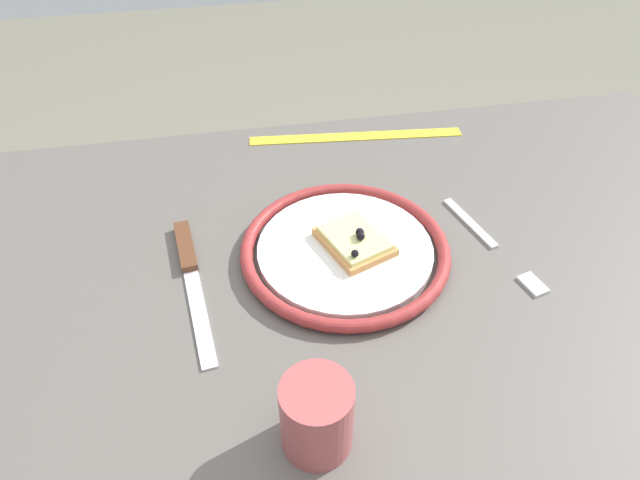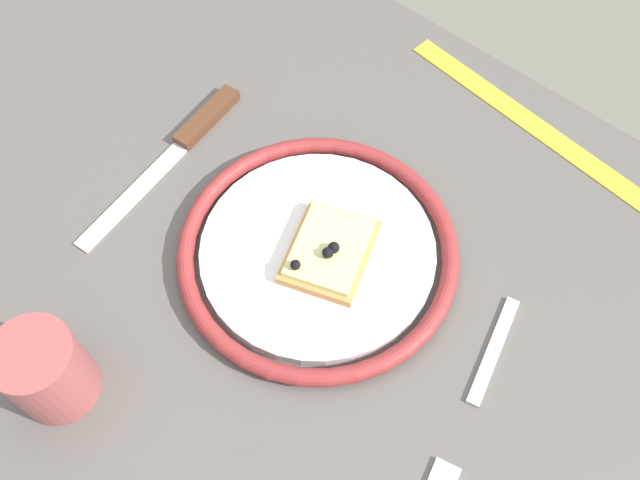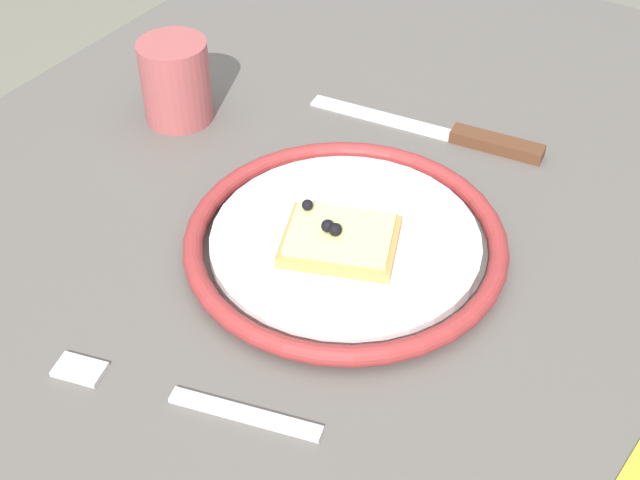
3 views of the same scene
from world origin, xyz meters
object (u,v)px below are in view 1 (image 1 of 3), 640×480
object	(u,v)px
plate	(345,250)
knife	(189,264)
dining_table	(370,321)
measuring_tape	(356,136)
cup	(317,416)
fork	(492,244)
pizza_slice_near	(355,240)

from	to	relation	value
plate	knife	size ratio (longest dim) A/B	1.12
dining_table	measuring_tape	xyz separation A→B (m)	(-0.05, -0.32, 0.08)
knife	cup	xyz separation A→B (m)	(-0.12, 0.26, 0.04)
plate	knife	distance (m)	0.20
knife	cup	bearing A→B (deg)	114.23
knife	fork	xyz separation A→B (m)	(-0.39, 0.03, -0.00)
plate	pizza_slice_near	world-z (taller)	pizza_slice_near
plate	fork	bearing A→B (deg)	175.26
plate	fork	world-z (taller)	plate
plate	cup	xyz separation A→B (m)	(0.08, 0.24, 0.03)
plate	cup	world-z (taller)	cup
dining_table	fork	distance (m)	0.19
fork	plate	bearing A→B (deg)	-4.74
cup	measuring_tape	distance (m)	0.54
dining_table	pizza_slice_near	size ratio (longest dim) A/B	10.65
dining_table	cup	bearing A→B (deg)	61.38
cup	knife	bearing A→B (deg)	-65.77
pizza_slice_near	fork	bearing A→B (deg)	174.32
measuring_tape	pizza_slice_near	bearing A→B (deg)	81.87
plate	fork	xyz separation A→B (m)	(-0.19, 0.02, -0.01)
dining_table	measuring_tape	size ratio (longest dim) A/B	3.38
dining_table	knife	size ratio (longest dim) A/B	4.94
pizza_slice_near	knife	world-z (taller)	pizza_slice_near
cup	fork	bearing A→B (deg)	-140.30
dining_table	pizza_slice_near	world-z (taller)	pizza_slice_near
plate	cup	size ratio (longest dim) A/B	3.23
measuring_tape	plate	bearing A→B (deg)	79.50
dining_table	plate	world-z (taller)	plate
pizza_slice_near	cup	xyz separation A→B (m)	(0.09, 0.25, 0.02)
plate	cup	bearing A→B (deg)	71.73
pizza_slice_near	measuring_tape	bearing A→B (deg)	-103.66
fork	cup	xyz separation A→B (m)	(0.27, 0.23, 0.04)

